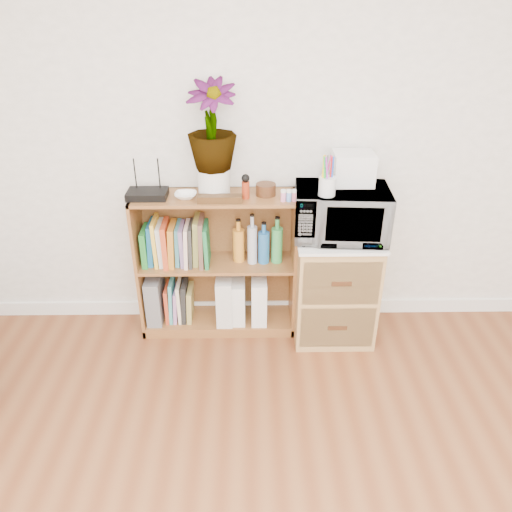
{
  "coord_description": "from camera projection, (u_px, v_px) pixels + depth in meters",
  "views": [
    {
      "loc": [
        -0.14,
        -0.69,
        2.06
      ],
      "look_at": [
        -0.1,
        1.95,
        0.62
      ],
      "focal_mm": 35.0,
      "sensor_mm": 36.0,
      "label": 1
    }
  ],
  "objects": [
    {
      "name": "plant_pot",
      "position": [
        214.0,
        182.0,
        2.96
      ],
      "size": [
        0.19,
        0.19,
        0.16
      ],
      "primitive_type": "cylinder",
      "color": "silver",
      "rests_on": "bookshelf"
    },
    {
      "name": "router",
      "position": [
        147.0,
        194.0,
        2.94
      ],
      "size": [
        0.23,
        0.16,
        0.04
      ],
      "primitive_type": "cube",
      "color": "black",
      "rests_on": "bookshelf"
    },
    {
      "name": "trinket_box",
      "position": [
        220.0,
        199.0,
        2.88
      ],
      "size": [
        0.26,
        0.06,
        0.04
      ],
      "primitive_type": "cube",
      "color": "#341F0E",
      "rests_on": "bookshelf"
    },
    {
      "name": "file_box",
      "position": [
        155.0,
        297.0,
        3.32
      ],
      "size": [
        0.1,
        0.26,
        0.32
      ],
      "primitive_type": "cube",
      "color": "slate",
      "rests_on": "bookshelf"
    },
    {
      "name": "magazine_holder_mid",
      "position": [
        238.0,
        299.0,
        3.32
      ],
      "size": [
        0.09,
        0.24,
        0.3
      ],
      "primitive_type": "cube",
      "color": "silver",
      "rests_on": "bookshelf"
    },
    {
      "name": "lower_books",
      "position": [
        180.0,
        301.0,
        3.33
      ],
      "size": [
        0.18,
        0.19,
        0.3
      ],
      "color": "#BC3E21",
      "rests_on": "bookshelf"
    },
    {
      "name": "wooden_bowl",
      "position": [
        266.0,
        190.0,
        2.97
      ],
      "size": [
        0.12,
        0.12,
        0.07
      ],
      "primitive_type": "cylinder",
      "color": "#3B2410",
      "rests_on": "bookshelf"
    },
    {
      "name": "potted_plant",
      "position": [
        212.0,
        126.0,
        2.8
      ],
      "size": [
        0.28,
        0.28,
        0.51
      ],
      "primitive_type": "imported",
      "color": "#356629",
      "rests_on": "plant_pot"
    },
    {
      "name": "liquor_bottles",
      "position": [
        270.0,
        240.0,
        3.13
      ],
      "size": [
        0.47,
        0.07,
        0.32
      ],
      "color": "orange",
      "rests_on": "bookshelf"
    },
    {
      "name": "microwave",
      "position": [
        341.0,
        213.0,
        2.95
      ],
      "size": [
        0.57,
        0.4,
        0.3
      ],
      "primitive_type": "imported",
      "rotation": [
        0.0,
        0.0,
        -0.07
      ],
      "color": "silver",
      "rests_on": "wicker_unit"
    },
    {
      "name": "magazine_holder_right",
      "position": [
        259.0,
        298.0,
        3.32
      ],
      "size": [
        0.1,
        0.25,
        0.31
      ],
      "primitive_type": "cube",
      "color": "white",
      "rests_on": "bookshelf"
    },
    {
      "name": "kokeshi_doll",
      "position": [
        246.0,
        190.0,
        2.92
      ],
      "size": [
        0.04,
        0.04,
        0.1
      ],
      "primitive_type": "cylinder",
      "color": "#982B12",
      "rests_on": "bookshelf"
    },
    {
      "name": "small_appliance",
      "position": [
        353.0,
        168.0,
        2.91
      ],
      "size": [
        0.24,
        0.2,
        0.19
      ],
      "primitive_type": "cube",
      "color": "white",
      "rests_on": "microwave"
    },
    {
      "name": "skirting_board",
      "position": [
        270.0,
        307.0,
        3.54
      ],
      "size": [
        4.0,
        0.02,
        0.1
      ],
      "primitive_type": "cube",
      "color": "white",
      "rests_on": "ground"
    },
    {
      "name": "white_bowl",
      "position": [
        186.0,
        195.0,
        2.94
      ],
      "size": [
        0.13,
        0.13,
        0.03
      ],
      "primitive_type": "imported",
      "color": "white",
      "rests_on": "bookshelf"
    },
    {
      "name": "pen_cup",
      "position": [
        327.0,
        186.0,
        2.77
      ],
      "size": [
        0.1,
        0.1,
        0.1
      ],
      "primitive_type": "cylinder",
      "color": "silver",
      "rests_on": "microwave"
    },
    {
      "name": "bookshelf",
      "position": [
        217.0,
        265.0,
        3.21
      ],
      "size": [
        1.0,
        0.3,
        0.95
      ],
      "primitive_type": "cube",
      "color": "brown",
      "rests_on": "ground"
    },
    {
      "name": "magazine_holder_left",
      "position": [
        225.0,
        297.0,
        3.31
      ],
      "size": [
        0.1,
        0.26,
        0.33
      ],
      "primitive_type": "cube",
      "color": "silver",
      "rests_on": "bookshelf"
    },
    {
      "name": "wicker_unit",
      "position": [
        334.0,
        287.0,
        3.21
      ],
      "size": [
        0.5,
        0.45,
        0.7
      ],
      "primitive_type": "cube",
      "color": "#9E7542",
      "rests_on": "ground"
    },
    {
      "name": "cookbooks",
      "position": [
        176.0,
        243.0,
        3.12
      ],
      "size": [
        0.42,
        0.2,
        0.31
      ],
      "color": "#207A2D",
      "rests_on": "bookshelf"
    },
    {
      "name": "paint_jars",
      "position": [
        289.0,
        196.0,
        2.89
      ],
      "size": [
        0.12,
        0.04,
        0.06
      ],
      "primitive_type": "cube",
      "color": "pink",
      "rests_on": "bookshelf"
    }
  ]
}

